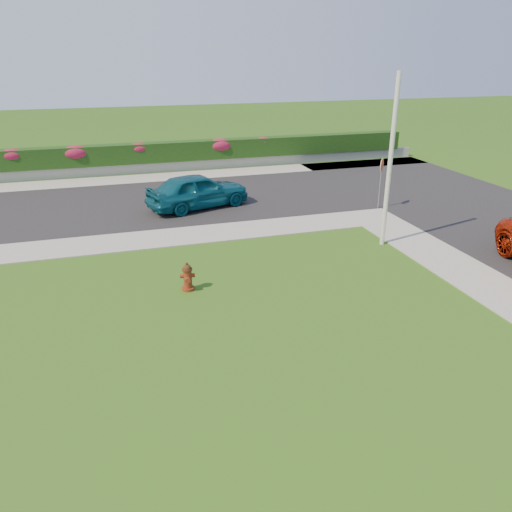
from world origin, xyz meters
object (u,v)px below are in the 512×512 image
object	(u,v)px
fire_hydrant	(188,277)
sedan_teal	(198,191)
utility_pole	(390,163)
stop_sign	(381,172)

from	to	relation	value
fire_hydrant	sedan_teal	bearing A→B (deg)	84.76
sedan_teal	utility_pole	distance (m)	8.85
sedan_teal	stop_sign	size ratio (longest dim) A/B	1.99
sedan_teal	stop_sign	distance (m)	8.18
fire_hydrant	sedan_teal	world-z (taller)	sedan_teal
fire_hydrant	stop_sign	size ratio (longest dim) A/B	0.38
utility_pole	stop_sign	xyz separation A→B (m)	(2.12, 4.02, -1.32)
utility_pole	stop_sign	size ratio (longest dim) A/B	2.61
fire_hydrant	utility_pole	xyz separation A→B (m)	(7.50, 1.74, 2.59)
fire_hydrant	utility_pole	bearing A→B (deg)	20.62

